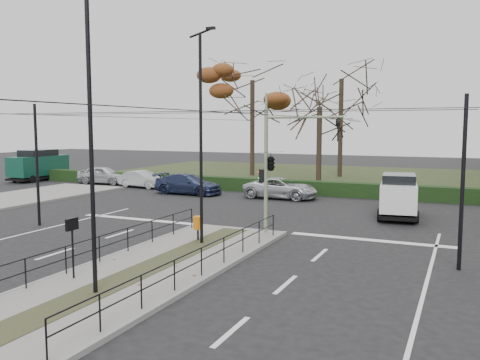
% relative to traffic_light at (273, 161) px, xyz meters
% --- Properties ---
extents(ground, '(140.00, 140.00, 0.00)m').
position_rel_traffic_light_xyz_m(ground, '(-1.83, -4.50, -3.39)').
color(ground, black).
rests_on(ground, ground).
extents(median_island, '(4.40, 15.00, 0.14)m').
position_rel_traffic_light_xyz_m(median_island, '(-1.83, -7.00, -3.32)').
color(median_island, slate).
rests_on(median_island, ground).
extents(park, '(38.00, 26.00, 0.10)m').
position_rel_traffic_light_xyz_m(park, '(-7.83, 27.50, -3.34)').
color(park, black).
rests_on(park, ground).
extents(hedge, '(38.00, 1.00, 1.00)m').
position_rel_traffic_light_xyz_m(hedge, '(-7.83, 14.10, -2.89)').
color(hedge, black).
rests_on(hedge, ground).
extents(median_railing, '(4.14, 13.24, 0.92)m').
position_rel_traffic_light_xyz_m(median_railing, '(-1.83, -7.10, -2.42)').
color(median_railing, black).
rests_on(median_railing, median_island).
extents(catenary, '(20.00, 34.00, 6.00)m').
position_rel_traffic_light_xyz_m(catenary, '(-1.83, -2.88, 0.03)').
color(catenary, black).
rests_on(catenary, ground).
extents(traffic_light, '(3.80, 2.18, 5.59)m').
position_rel_traffic_light_xyz_m(traffic_light, '(0.00, 0.00, 0.00)').
color(traffic_light, gray).
rests_on(traffic_light, median_island).
extents(litter_bin, '(0.40, 0.40, 1.02)m').
position_rel_traffic_light_xyz_m(litter_bin, '(-2.33, -2.71, -2.52)').
color(litter_bin, black).
rests_on(litter_bin, median_island).
extents(info_panel, '(0.11, 0.50, 1.92)m').
position_rel_traffic_light_xyz_m(info_panel, '(-3.33, -9.02, -1.75)').
color(info_panel, black).
rests_on(info_panel, median_island).
extents(streetlamp_median_near, '(0.72, 0.15, 8.66)m').
position_rel_traffic_light_xyz_m(streetlamp_median_near, '(-1.72, -9.88, 1.15)').
color(streetlamp_median_near, black).
rests_on(streetlamp_median_near, median_island).
extents(streetlamp_median_far, '(0.72, 0.15, 8.63)m').
position_rel_traffic_light_xyz_m(streetlamp_median_far, '(-1.91, -3.10, 1.13)').
color(streetlamp_median_far, black).
rests_on(streetlamp_median_far, median_island).
extents(parked_car_first, '(4.69, 2.25, 1.54)m').
position_rel_traffic_light_xyz_m(parked_car_first, '(-20.45, 13.50, -2.62)').
color(parked_car_first, '#ADAFB5').
rests_on(parked_car_first, ground).
extents(parked_car_second, '(4.22, 1.84, 1.35)m').
position_rel_traffic_light_xyz_m(parked_car_second, '(-15.83, 12.64, -2.72)').
color(parked_car_second, '#ADAFB5').
rests_on(parked_car_second, ground).
extents(parked_car_third, '(5.13, 2.19, 1.47)m').
position_rel_traffic_light_xyz_m(parked_car_third, '(-10.57, 10.78, -2.66)').
color(parked_car_third, '#1E2747').
rests_on(parked_car_third, ground).
extents(parked_car_fourth, '(5.08, 2.37, 1.41)m').
position_rel_traffic_light_xyz_m(parked_car_fourth, '(-3.65, 11.42, -2.69)').
color(parked_car_fourth, '#ADAFB5').
rests_on(parked_car_fourth, ground).
extents(white_van, '(2.43, 4.58, 2.37)m').
position_rel_traffic_light_xyz_m(white_van, '(4.60, 7.02, -2.16)').
color(white_van, silver).
rests_on(white_van, ground).
extents(green_van, '(2.42, 5.81, 2.81)m').
position_rel_traffic_light_xyz_m(green_van, '(-27.70, 13.41, -1.95)').
color(green_van, '#0D392B').
rests_on(green_van, ground).
extents(rust_tree, '(8.78, 8.78, 12.18)m').
position_rel_traffic_light_xyz_m(rust_tree, '(-11.46, 24.97, 5.95)').
color(rust_tree, black).
rests_on(rust_tree, park).
extents(bare_tree_center, '(8.50, 8.50, 12.35)m').
position_rel_traffic_light_xyz_m(bare_tree_center, '(-3.26, 27.22, 5.32)').
color(bare_tree_center, black).
rests_on(bare_tree_center, park).
extents(bare_tree_near, '(6.67, 6.67, 8.51)m').
position_rel_traffic_light_xyz_m(bare_tree_near, '(-3.31, 19.81, 2.64)').
color(bare_tree_near, black).
rests_on(bare_tree_near, park).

